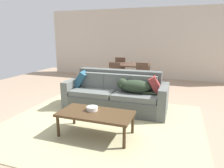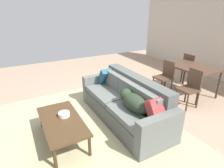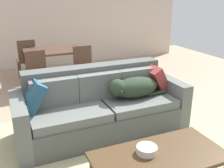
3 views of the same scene
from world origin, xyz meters
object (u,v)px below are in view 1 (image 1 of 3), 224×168
object	(u,v)px
throw_pillow_by_right_arm	(156,85)
dining_chair_far_left	(121,68)
coffee_table	(96,115)
dining_chair_near_left	(114,75)
couch	(116,95)
dining_chair_near_right	(141,76)
bowl_on_coffee_table	(92,109)
dining_table	(131,67)
dog_on_left_cushion	(133,86)
throw_pillow_by_left_arm	(82,79)

from	to	relation	value
throw_pillow_by_right_arm	dining_chair_far_left	bearing A→B (deg)	121.13
coffee_table	dining_chair_near_left	xyz separation A→B (m)	(-0.69, 2.95, 0.11)
couch	dining_chair_near_left	distance (m)	1.74
throw_pillow_by_right_arm	dining_chair_near_left	xyz separation A→B (m)	(-1.49, 1.56, -0.16)
couch	dining_chair_near_left	world-z (taller)	couch
dining_chair_far_left	dining_chair_near_right	bearing A→B (deg)	127.76
bowl_on_coffee_table	dining_chair_far_left	xyz separation A→B (m)	(-0.68, 3.92, 0.07)
couch	dining_chair_near_right	xyz separation A→B (m)	(0.25, 1.57, 0.14)
dining_chair_near_right	dining_table	bearing A→B (deg)	129.04
dining_chair_near_left	dining_table	bearing A→B (deg)	47.99
dining_chair_near_left	throw_pillow_by_right_arm	bearing A→B (deg)	-50.26
coffee_table	dining_chair_near_left	size ratio (longest dim) A/B	1.47
couch	dining_chair_near_right	size ratio (longest dim) A/B	2.61
coffee_table	dining_table	world-z (taller)	dining_table
dining_chair_near_left	dining_chair_far_left	bearing A→B (deg)	90.85
throw_pillow_by_right_arm	dining_chair_near_left	distance (m)	2.17
bowl_on_coffee_table	dining_chair_near_left	world-z (taller)	dining_chair_near_left
bowl_on_coffee_table	dining_table	world-z (taller)	dining_table
couch	bowl_on_coffee_table	xyz separation A→B (m)	(-0.02, -1.25, 0.10)
dining_chair_near_right	coffee_table	bearing A→B (deg)	-93.08
dog_on_left_cushion	dining_chair_near_left	size ratio (longest dim) A/B	1.01
dog_on_left_cushion	throw_pillow_by_left_arm	bearing A→B (deg)	173.43
dog_on_left_cushion	dining_chair_near_right	bearing A→B (deg)	95.06
coffee_table	bowl_on_coffee_table	size ratio (longest dim) A/B	6.37
dog_on_left_cushion	couch	bearing A→B (deg)	166.60
throw_pillow_by_left_arm	dining_table	world-z (taller)	throw_pillow_by_left_arm
throw_pillow_by_right_arm	coffee_table	distance (m)	1.62
bowl_on_coffee_table	dining_chair_near_right	size ratio (longest dim) A/B	0.22
bowl_on_coffee_table	dining_chair_near_left	distance (m)	2.94
dog_on_left_cushion	dining_table	world-z (taller)	dog_on_left_cushion
dining_table	dining_chair_far_left	distance (m)	0.74
dining_chair_far_left	coffee_table	bearing A→B (deg)	97.76
dog_on_left_cushion	dining_table	xyz separation A→B (m)	(-0.63, 2.24, 0.07)
dining_chair_near_right	dining_chair_far_left	bearing A→B (deg)	131.40
couch	dining_table	distance (m)	2.18
throw_pillow_by_left_arm	throw_pillow_by_right_arm	distance (m)	1.76
couch	coffee_table	size ratio (longest dim) A/B	1.84
couch	throw_pillow_by_right_arm	world-z (taller)	couch
bowl_on_coffee_table	dining_chair_far_left	bearing A→B (deg)	99.85
throw_pillow_by_left_arm	dining_table	size ratio (longest dim) A/B	0.34
coffee_table	dining_chair_far_left	size ratio (longest dim) A/B	1.36
dining_chair_near_left	bowl_on_coffee_table	bearing A→B (deg)	-82.23
dog_on_left_cushion	dining_table	distance (m)	2.33
coffee_table	dining_chair_near_left	bearing A→B (deg)	103.19
dining_chair_near_right	dining_chair_far_left	world-z (taller)	dining_chair_far_left
dog_on_left_cushion	throw_pillow_by_left_arm	distance (m)	1.31
coffee_table	throw_pillow_by_right_arm	bearing A→B (deg)	60.00
coffee_table	couch	bearing A→B (deg)	93.38
throw_pillow_by_left_arm	bowl_on_coffee_table	bearing A→B (deg)	-56.30
bowl_on_coffee_table	coffee_table	bearing A→B (deg)	-36.89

